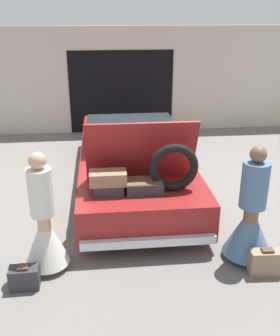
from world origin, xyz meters
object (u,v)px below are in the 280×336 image
Objects in this scene: car at (133,158)px; suitcase_beside_right_person at (266,262)px; person_right at (250,221)px; person_left at (45,229)px; suitcase_beside_left_person at (24,278)px.

suitcase_beside_right_person is at bearing -63.75° from car.
person_right is at bearing 106.22° from suitcase_beside_right_person.
suitcase_beside_right_person is at bearing 74.51° from person_left.
car is 3.38m from suitcase_beside_left_person.
person_right is 3.77× the size of suitcase_beside_right_person.
suitcase_beside_left_person is at bearing 97.65° from person_right.
car reaches higher than person_right.
person_right reaches higher than suitcase_beside_left_person.
suitcase_beside_left_person is 3.08m from suitcase_beside_right_person.
person_left is 4.50× the size of suitcase_beside_left_person.
suitcase_beside_right_person is (3.08, -0.04, 0.03)m from suitcase_beside_left_person.
person_left is at bearing 171.19° from suitcase_beside_right_person.
person_left is 1.00× the size of person_right.
person_right is 3.02m from suitcase_beside_left_person.
suitcase_beside_left_person is at bearing -118.50° from car.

